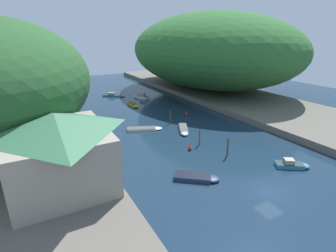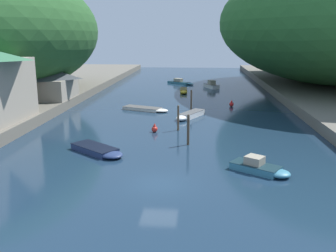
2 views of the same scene
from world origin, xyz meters
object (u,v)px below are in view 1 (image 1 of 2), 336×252
object	(u,v)px
boat_navy_launch	(114,95)
boathouse_shed	(59,122)
boat_moored_right	(141,96)
channel_buoy_near	(187,114)
boat_mid_channel	(146,129)
boat_white_cruiser	(184,130)
boat_open_rowboat	(293,165)
waterfront_building	(59,149)
person_on_quay	(89,153)
boat_cabin_cruiser	(134,105)
channel_buoy_far	(190,148)
boat_red_skiff	(198,177)

from	to	relation	value
boat_navy_launch	boathouse_shed	bearing A→B (deg)	3.04
boat_moored_right	channel_buoy_near	distance (m)	19.52
channel_buoy_near	boat_mid_channel	bearing A→B (deg)	-161.35
boat_navy_launch	boat_white_cruiser	xyz separation A→B (m)	(2.47, -32.82, -0.01)
boat_mid_channel	boat_open_rowboat	world-z (taller)	boat_open_rowboat
waterfront_building	boat_open_rowboat	world-z (taller)	waterfront_building
boat_navy_launch	channel_buoy_near	bearing A→B (deg)	54.40
boathouse_shed	boat_moored_right	xyz separation A→B (m)	(23.43, 21.80, -3.01)
boat_white_cruiser	person_on_quay	distance (m)	18.99
boat_cabin_cruiser	boat_navy_launch	world-z (taller)	boat_navy_launch
boat_cabin_cruiser	boat_navy_launch	size ratio (longest dim) A/B	0.79
boat_mid_channel	boat_white_cruiser	size ratio (longest dim) A/B	1.18
waterfront_building	boat_cabin_cruiser	xyz separation A→B (m)	(20.38, 30.49, -5.03)
boat_white_cruiser	channel_buoy_far	world-z (taller)	channel_buoy_far
boat_cabin_cruiser	person_on_quay	xyz separation A→B (m)	(-16.56, -26.31, 1.89)
person_on_quay	boat_red_skiff	bearing A→B (deg)	-143.79
channel_buoy_near	person_on_quay	size ratio (longest dim) A/B	0.55
waterfront_building	channel_buoy_far	distance (m)	19.32
person_on_quay	boat_cabin_cruiser	bearing A→B (deg)	-46.09
person_on_quay	boathouse_shed	bearing A→B (deg)	-3.77
boathouse_shed	boat_moored_right	distance (m)	32.14
boat_navy_launch	channel_buoy_near	distance (m)	26.08
boat_moored_right	boat_mid_channel	bearing A→B (deg)	-136.34
boat_moored_right	channel_buoy_near	world-z (taller)	boat_moored_right
boat_cabin_cruiser	boat_red_skiff	distance (m)	35.83
boat_moored_right	person_on_quay	xyz separation A→B (m)	(-21.40, -33.13, 1.73)
boat_mid_channel	channel_buoy_near	size ratio (longest dim) A/B	7.19
boat_moored_right	channel_buoy_far	world-z (taller)	boat_moored_right
boat_moored_right	waterfront_building	bearing A→B (deg)	-149.14
boat_cabin_cruiser	person_on_quay	distance (m)	31.15
boat_navy_launch	boat_open_rowboat	bearing A→B (deg)	45.02
boat_moored_right	boat_navy_launch	xyz separation A→B (m)	(-5.85, 5.37, -0.14)
boat_white_cruiser	boat_moored_right	bearing A→B (deg)	-69.89
boat_moored_right	boat_white_cruiser	size ratio (longest dim) A/B	0.88
person_on_quay	channel_buoy_near	bearing A→B (deg)	-73.89
boat_open_rowboat	channel_buoy_far	size ratio (longest dim) A/B	4.77
boathouse_shed	boat_cabin_cruiser	xyz separation A→B (m)	(18.58, 14.99, -3.16)
waterfront_building	person_on_quay	xyz separation A→B (m)	(3.82, 4.18, -3.14)
boathouse_shed	channel_buoy_far	world-z (taller)	boathouse_shed
boat_mid_channel	boat_navy_launch	size ratio (longest dim) A/B	1.11
boathouse_shed	boat_moored_right	world-z (taller)	boathouse_shed
boat_moored_right	boat_open_rowboat	world-z (taller)	boat_moored_right
boat_white_cruiser	person_on_quay	bearing A→B (deg)	44.62
boat_cabin_cruiser	channel_buoy_far	bearing A→B (deg)	83.26
boat_mid_channel	boat_open_rowboat	distance (m)	25.18
boat_mid_channel	boat_cabin_cruiser	distance (m)	16.95
boat_red_skiff	boat_white_cruiser	xyz separation A→B (m)	(7.18, 14.73, 0.06)
boat_cabin_cruiser	boat_navy_launch	xyz separation A→B (m)	(-1.01, 12.19, 0.01)
boat_moored_right	boat_cabin_cruiser	bearing A→B (deg)	-150.47
boat_navy_launch	channel_buoy_far	distance (m)	39.99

